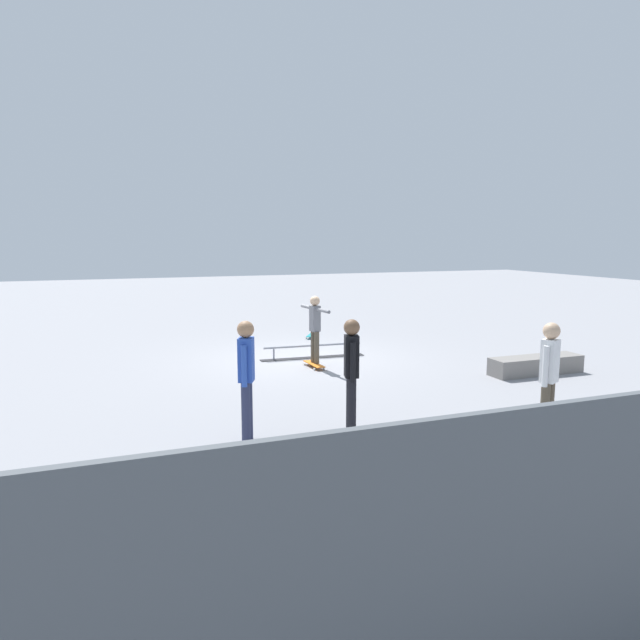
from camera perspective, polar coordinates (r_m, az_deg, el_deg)
The scene contains 10 objects.
ground_plane at distance 13.69m, azimuth -1.99°, elevation -3.94°, with size 60.00×60.00×0.00m, color gray.
grind_rail at distance 13.78m, azimuth -0.73°, elevation -3.26°, with size 2.60×0.39×0.33m.
skate_ledge at distance 13.03m, azimuth 20.95°, elevation -4.27°, with size 2.12×0.54×0.38m, color gray.
skater_main at distance 12.70m, azimuth -0.51°, elevation -0.59°, with size 0.25×1.30×1.62m.
skateboard_main at distance 12.78m, azimuth -0.61°, elevation -4.48°, with size 0.30×0.81×0.09m.
bystander_blue_shirt at distance 8.09m, azimuth -7.44°, elevation -5.43°, with size 0.28×0.39×1.75m.
bystander_black_shirt at distance 8.33m, azimuth 3.19°, elevation -5.06°, with size 0.26×0.40×1.73m.
bystander_white_shirt at distance 8.67m, azimuth 22.10°, elevation -5.15°, with size 0.38×0.28×1.73m.
loose_skateboard_teal at distance 16.59m, azimuth -0.80°, elevation -1.51°, with size 0.59×0.79×0.09m.
trash_bin at distance 4.34m, azimuth -2.01°, elevation -26.45°, with size 0.57×0.57×0.85m, color #1E592D.
Camera 1 is at (4.22, 12.70, 2.90)m, focal length 31.71 mm.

